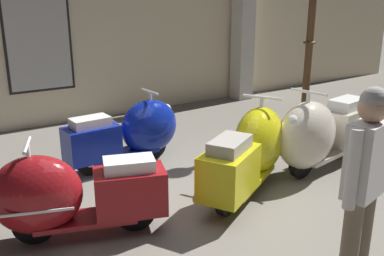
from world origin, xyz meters
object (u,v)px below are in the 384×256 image
(scooter_0, at_px, (66,195))
(scooter_1, at_px, (133,132))
(scooter_2, at_px, (251,150))
(visitor_0, at_px, (364,178))
(scooter_3, at_px, (319,133))
(lamppost, at_px, (311,31))

(scooter_0, bearing_deg, scooter_1, -115.25)
(scooter_0, distance_m, scooter_2, 2.08)
(scooter_2, bearing_deg, visitor_0, -134.76)
(scooter_2, xyz_separation_m, scooter_3, (1.09, -0.04, 0.02))
(scooter_1, distance_m, lamppost, 3.00)
(lamppost, bearing_deg, scooter_0, -167.86)
(scooter_1, distance_m, visitor_0, 3.26)
(scooter_2, distance_m, lamppost, 2.46)
(scooter_3, bearing_deg, lamppost, -138.63)
(scooter_3, bearing_deg, visitor_0, 38.15)
(scooter_1, relative_size, scooter_3, 0.86)
(scooter_0, distance_m, scooter_3, 3.18)
(scooter_1, xyz_separation_m, scooter_3, (1.87, -1.49, 0.06))
(scooter_0, bearing_deg, scooter_2, -164.07)
(scooter_2, distance_m, scooter_3, 1.09)
(scooter_2, height_order, visitor_0, visitor_0)
(scooter_0, relative_size, visitor_0, 1.03)
(scooter_3, bearing_deg, scooter_2, -11.25)
(scooter_1, bearing_deg, scooter_2, -65.09)
(scooter_2, height_order, lamppost, lamppost)
(lamppost, relative_size, visitor_0, 1.82)
(scooter_2, bearing_deg, scooter_3, -31.04)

